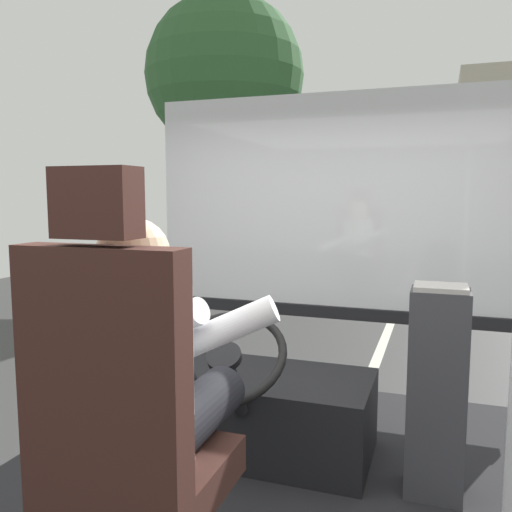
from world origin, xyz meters
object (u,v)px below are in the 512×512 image
Objects in this scene: fare_box at (437,392)px; steering_console at (259,410)px; bus_driver at (149,373)px; driver_seat at (127,441)px.

steering_console is at bearing 173.25° from fare_box.
steering_console is (0.00, 1.04, -0.53)m from bus_driver.
driver_seat reaches higher than fare_box.
driver_seat is 0.20m from bus_driver.
driver_seat is 1.36m from fare_box.
bus_driver is at bearing 90.00° from driver_seat.
driver_seat reaches higher than steering_console.
driver_seat is at bearing -90.00° from bus_driver.
fare_box is (0.83, -0.10, 0.24)m from steering_console.
driver_seat is 1.24× the size of steering_console.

